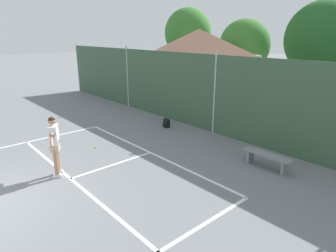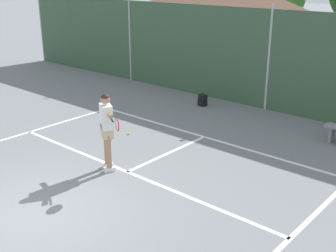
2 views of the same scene
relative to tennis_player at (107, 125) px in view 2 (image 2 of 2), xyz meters
The scene contains 7 objects.
ground_plane 2.58m from the tennis_player, 79.32° to the right, with size 120.00×120.00×0.00m, color slate.
court_markings 2.03m from the tennis_player, 75.28° to the right, with size 8.30×11.10×0.01m.
chainlink_fence 6.75m from the tennis_player, 86.32° to the left, with size 26.09×0.09×3.47m.
clubhouse_building 12.40m from the tennis_player, 113.13° to the left, with size 6.63×5.36×4.42m.
tennis_player is the anchor object (origin of this frame).
tennis_ball 2.58m from the tennis_player, 124.29° to the left, with size 0.07×0.07×0.07m, color #CCE033.
backpack_black 5.87m from the tennis_player, 104.17° to the left, with size 0.29×0.25×0.46m.
Camera 2 is at (6.73, -3.83, 4.43)m, focal length 46.24 mm.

